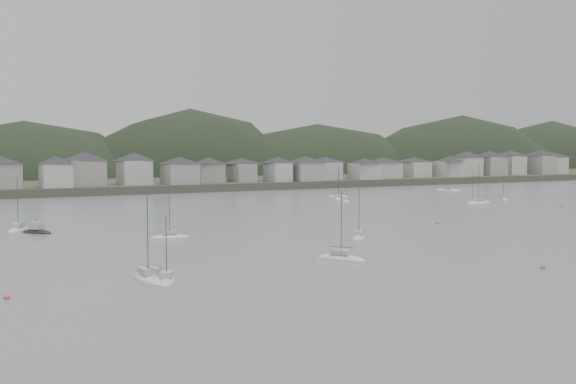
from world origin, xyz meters
TOP-DOWN VIEW (x-y plane):
  - ground at (0.00, 0.00)m, footprint 900.00×900.00m
  - far_shore_land at (0.00, 295.00)m, footprint 900.00×250.00m
  - forested_ridge at (4.83, 269.40)m, footprint 851.55×103.94m
  - waterfront_town at (50.59, 183.34)m, footprint 451.48×28.46m
  - sailboat_lead at (-38.00, 51.21)m, footprint 7.63×3.99m
  - moored_fleet at (-12.64, 63.75)m, footprint 240.48×153.21m
  - motor_launch_far at (-58.13, 70.92)m, footprint 6.25×7.28m
  - mooring_buoys at (3.55, 49.64)m, footprint 153.40×127.03m

SIDE VIEW (x-z plane):
  - forested_ridge at x=4.83m, z-range -62.57..40.00m
  - ground at x=0.00m, z-range 0.00..0.00m
  - mooring_buoys at x=3.55m, z-range -0.20..0.50m
  - moored_fleet at x=-12.64m, z-range -6.53..6.89m
  - sailboat_lead at x=-38.00m, z-range -4.81..5.17m
  - motor_launch_far at x=-58.13m, z-range -1.56..2.16m
  - far_shore_land at x=0.00m, z-range 0.00..3.00m
  - waterfront_town at x=50.59m, z-range 2.20..15.12m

